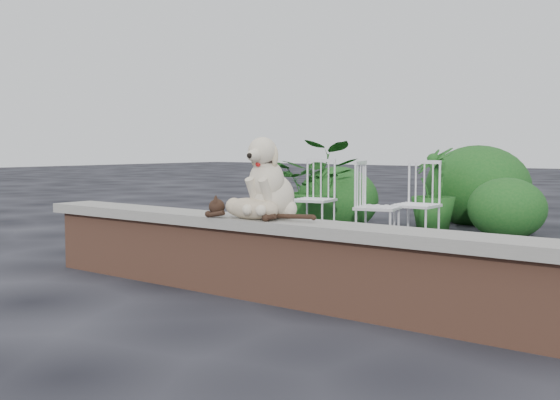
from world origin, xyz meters
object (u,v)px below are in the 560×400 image
Objects in this scene: cat at (250,207)px; dog at (272,177)px; potted_plant_a at (318,186)px; potted_plant_b at (434,189)px; chair_b at (417,204)px; chair_a at (314,199)px; chair_e at (378,206)px.

dog is at bearing 56.19° from cat.
potted_plant_a reaches higher than potted_plant_b.
potted_plant_a is (-1.64, 0.45, 0.11)m from chair_b.
cat is 0.87× the size of potted_plant_a.
chair_a is 0.87× the size of potted_plant_b.
chair_b is (-0.38, 2.95, -0.41)m from dog.
chair_b is 1.31m from chair_a.
potted_plant_a reaches higher than chair_e.
cat is (-0.08, -0.15, -0.21)m from dog.
potted_plant_a is at bearing -134.98° from potted_plant_b.
potted_plant_a reaches higher than chair_b.
cat is at bearing -88.42° from chair_b.
potted_plant_b is at bearing 45.02° from potted_plant_a.
dog is 3.00m from chair_b.
chair_e is 2.08m from potted_plant_b.
dog is 3.97m from potted_plant_a.
dog reaches higher than chair_b.
dog reaches higher than chair_e.
chair_b is 1.71m from potted_plant_a.
potted_plant_a is at bearing 112.95° from cat.
chair_b is at bearing -69.97° from potted_plant_b.
chair_b is 1.64m from potted_plant_b.
potted_plant_b reaches higher than chair_a.
chair_a is (-1.61, 3.01, -0.20)m from cat.
dog is 0.63× the size of chair_b.
chair_e is (-0.19, -0.51, 0.00)m from chair_b.
chair_b and chair_a have the same top height.
chair_a is at bearing -58.39° from potted_plant_a.
chair_e is (-0.57, 2.43, -0.41)m from dog.
potted_plant_b is (-0.37, 2.05, 0.07)m from chair_e.
chair_a is 1.20m from chair_e.
chair_e is at bearing -79.67° from potted_plant_b.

